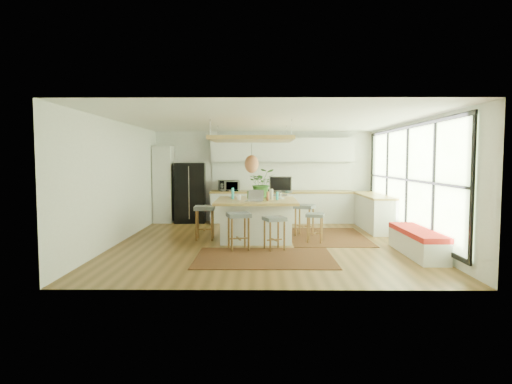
{
  "coord_description": "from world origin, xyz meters",
  "views": [
    {
      "loc": [
        -0.12,
        -9.48,
        1.84
      ],
      "look_at": [
        -0.2,
        0.5,
        1.1
      ],
      "focal_mm": 30.16,
      "sensor_mm": 36.0,
      "label": 1
    }
  ],
  "objects_px": {
    "stool_right_back": "(304,221)",
    "microwave": "(229,184)",
    "fridge": "(190,191)",
    "island_plant": "(262,186)",
    "stool_near_left": "(239,233)",
    "laptop": "(254,196)",
    "monitor": "(281,188)",
    "island": "(256,219)",
    "stool_left_side": "(205,224)",
    "stool_right_front": "(315,227)",
    "stool_near_right": "(274,233)"
  },
  "relations": [
    {
      "from": "fridge",
      "to": "stool_near_right",
      "type": "relative_size",
      "value": 2.58
    },
    {
      "from": "stool_left_side",
      "to": "laptop",
      "type": "xyz_separation_m",
      "value": [
        1.15,
        -0.38,
        0.7
      ]
    },
    {
      "from": "stool_right_back",
      "to": "island_plant",
      "type": "xyz_separation_m",
      "value": [
        -1.04,
        0.1,
        0.85
      ]
    },
    {
      "from": "monitor",
      "to": "island_plant",
      "type": "bearing_deg",
      "value": 168.89
    },
    {
      "from": "island",
      "to": "microwave",
      "type": "xyz_separation_m",
      "value": [
        -0.83,
        2.73,
        0.66
      ]
    },
    {
      "from": "laptop",
      "to": "fridge",
      "type": "bearing_deg",
      "value": 140.68
    },
    {
      "from": "island",
      "to": "stool_left_side",
      "type": "distance_m",
      "value": 1.2
    },
    {
      "from": "island",
      "to": "monitor",
      "type": "distance_m",
      "value": 0.96
    },
    {
      "from": "stool_right_front",
      "to": "monitor",
      "type": "bearing_deg",
      "value": 139.21
    },
    {
      "from": "stool_right_front",
      "to": "microwave",
      "type": "relative_size",
      "value": 1.11
    },
    {
      "from": "laptop",
      "to": "monitor",
      "type": "distance_m",
      "value": 0.95
    },
    {
      "from": "microwave",
      "to": "island_plant",
      "type": "distance_m",
      "value": 2.37
    },
    {
      "from": "stool_near_left",
      "to": "stool_right_back",
      "type": "height_order",
      "value": "stool_near_left"
    },
    {
      "from": "fridge",
      "to": "stool_right_back",
      "type": "height_order",
      "value": "fridge"
    },
    {
      "from": "laptop",
      "to": "stool_left_side",
      "type": "bearing_deg",
      "value": -179.08
    },
    {
      "from": "island",
      "to": "monitor",
      "type": "xyz_separation_m",
      "value": [
        0.58,
        0.25,
        0.72
      ]
    },
    {
      "from": "island",
      "to": "stool_near_left",
      "type": "height_order",
      "value": "island"
    },
    {
      "from": "island",
      "to": "island_plant",
      "type": "height_order",
      "value": "island_plant"
    },
    {
      "from": "monitor",
      "to": "stool_right_back",
      "type": "bearing_deg",
      "value": 42.1
    },
    {
      "from": "stool_near_left",
      "to": "laptop",
      "type": "distance_m",
      "value": 1.07
    },
    {
      "from": "island",
      "to": "stool_left_side",
      "type": "height_order",
      "value": "island"
    },
    {
      "from": "island_plant",
      "to": "stool_near_right",
      "type": "bearing_deg",
      "value": -81.94
    },
    {
      "from": "stool_right_front",
      "to": "stool_left_side",
      "type": "distance_m",
      "value": 2.53
    },
    {
      "from": "stool_right_back",
      "to": "microwave",
      "type": "bearing_deg",
      "value": 131.35
    },
    {
      "from": "stool_near_right",
      "to": "stool_left_side",
      "type": "bearing_deg",
      "value": 144.24
    },
    {
      "from": "fridge",
      "to": "island_plant",
      "type": "bearing_deg",
      "value": -49.17
    },
    {
      "from": "stool_near_right",
      "to": "monitor",
      "type": "xyz_separation_m",
      "value": [
        0.19,
        1.46,
        0.83
      ]
    },
    {
      "from": "stool_left_side",
      "to": "island_plant",
      "type": "distance_m",
      "value": 1.7
    },
    {
      "from": "stool_near_left",
      "to": "laptop",
      "type": "bearing_deg",
      "value": 67.41
    },
    {
      "from": "fridge",
      "to": "stool_near_right",
      "type": "distance_m",
      "value": 4.6
    },
    {
      "from": "microwave",
      "to": "island_plant",
      "type": "height_order",
      "value": "island_plant"
    },
    {
      "from": "stool_right_front",
      "to": "stool_right_back",
      "type": "relative_size",
      "value": 0.86
    },
    {
      "from": "stool_near_left",
      "to": "stool_near_right",
      "type": "distance_m",
      "value": 0.73
    },
    {
      "from": "fridge",
      "to": "monitor",
      "type": "bearing_deg",
      "value": -47.49
    },
    {
      "from": "island",
      "to": "island_plant",
      "type": "distance_m",
      "value": 0.93
    },
    {
      "from": "stool_right_back",
      "to": "stool_left_side",
      "type": "distance_m",
      "value": 2.42
    },
    {
      "from": "microwave",
      "to": "stool_near_right",
      "type": "bearing_deg",
      "value": -85.65
    },
    {
      "from": "island",
      "to": "stool_right_back",
      "type": "relative_size",
      "value": 2.43
    },
    {
      "from": "stool_right_back",
      "to": "island_plant",
      "type": "height_order",
      "value": "island_plant"
    },
    {
      "from": "stool_left_side",
      "to": "island",
      "type": "bearing_deg",
      "value": 3.63
    },
    {
      "from": "stool_right_back",
      "to": "microwave",
      "type": "distance_m",
      "value": 3.12
    },
    {
      "from": "stool_left_side",
      "to": "microwave",
      "type": "height_order",
      "value": "microwave"
    },
    {
      "from": "stool_right_front",
      "to": "stool_right_back",
      "type": "xyz_separation_m",
      "value": [
        -0.15,
        0.84,
        0.0
      ]
    },
    {
      "from": "stool_near_right",
      "to": "stool_right_front",
      "type": "relative_size",
      "value": 1.05
    },
    {
      "from": "fridge",
      "to": "monitor",
      "type": "xyz_separation_m",
      "value": [
        2.55,
        -2.45,
        0.26
      ]
    },
    {
      "from": "monitor",
      "to": "laptop",
      "type": "bearing_deg",
      "value": -107.8
    },
    {
      "from": "island",
      "to": "stool_right_back",
      "type": "xyz_separation_m",
      "value": [
        1.17,
        0.45,
        -0.11
      ]
    },
    {
      "from": "island",
      "to": "stool_left_side",
      "type": "bearing_deg",
      "value": -176.37
    },
    {
      "from": "stool_near_right",
      "to": "microwave",
      "type": "height_order",
      "value": "microwave"
    },
    {
      "from": "fridge",
      "to": "stool_right_front",
      "type": "relative_size",
      "value": 2.7
    }
  ]
}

